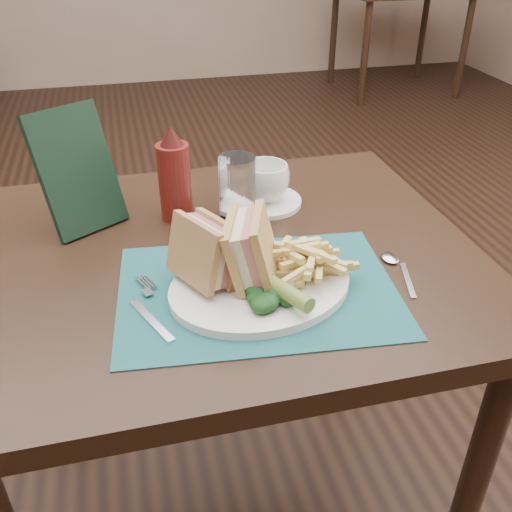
# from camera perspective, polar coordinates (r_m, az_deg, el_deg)

# --- Properties ---
(floor) EXTENTS (7.00, 7.00, 0.00)m
(floor) POSITION_cam_1_polar(r_m,az_deg,el_deg) (1.88, -5.53, -11.27)
(floor) COLOR black
(floor) RESTS_ON ground
(wall_back) EXTENTS (6.00, 0.00, 6.00)m
(wall_back) POSITION_cam_1_polar(r_m,az_deg,el_deg) (5.03, -12.17, 16.60)
(wall_back) COLOR tan
(wall_back) RESTS_ON ground
(table_main) EXTENTS (0.90, 0.75, 0.75)m
(table_main) POSITION_cam_1_polar(r_m,az_deg,el_deg) (1.26, -2.70, -14.08)
(table_main) COLOR black
(table_main) RESTS_ON ground
(table_bg_right) EXTENTS (0.90, 0.75, 0.75)m
(table_bg_right) POSITION_cam_1_polar(r_m,az_deg,el_deg) (4.76, 13.86, 20.22)
(table_bg_right) COLOR black
(table_bg_right) RESTS_ON ground
(placemat) EXTENTS (0.47, 0.36, 0.00)m
(placemat) POSITION_cam_1_polar(r_m,az_deg,el_deg) (0.92, 0.17, -3.43)
(placemat) COLOR #194F52
(placemat) RESTS_ON table_main
(plate) EXTENTS (0.35, 0.30, 0.01)m
(plate) POSITION_cam_1_polar(r_m,az_deg,el_deg) (0.91, 0.45, -2.97)
(plate) COLOR white
(plate) RESTS_ON placemat
(sandwich_half_a) EXTENTS (0.12, 0.13, 0.11)m
(sandwich_half_a) POSITION_cam_1_polar(r_m,az_deg,el_deg) (0.88, -6.27, 0.07)
(sandwich_half_a) COLOR tan
(sandwich_half_a) RESTS_ON plate
(sandwich_half_b) EXTENTS (0.11, 0.14, 0.12)m
(sandwich_half_b) POSITION_cam_1_polar(r_m,az_deg,el_deg) (0.89, -1.84, 0.86)
(sandwich_half_b) COLOR tan
(sandwich_half_b) RESTS_ON plate
(kale_garnish) EXTENTS (0.11, 0.08, 0.03)m
(kale_garnish) POSITION_cam_1_polar(r_m,az_deg,el_deg) (0.86, 1.66, -3.88)
(kale_garnish) COLOR black
(kale_garnish) RESTS_ON plate
(pickle_spear) EXTENTS (0.08, 0.12, 0.03)m
(pickle_spear) POSITION_cam_1_polar(r_m,az_deg,el_deg) (0.85, 2.52, -3.30)
(pickle_spear) COLOR #5C752C
(pickle_spear) RESTS_ON plate
(fries_pile) EXTENTS (0.18, 0.20, 0.06)m
(fries_pile) POSITION_cam_1_polar(r_m,az_deg,el_deg) (0.92, 5.03, -0.09)
(fries_pile) COLOR #E2C871
(fries_pile) RESTS_ON plate
(fork) EXTENTS (0.10, 0.17, 0.01)m
(fork) POSITION_cam_1_polar(r_m,az_deg,el_deg) (0.89, -10.62, -4.95)
(fork) COLOR silver
(fork) RESTS_ON placemat
(spoon) EXTENTS (0.07, 0.15, 0.01)m
(spoon) POSITION_cam_1_polar(r_m,az_deg,el_deg) (0.99, 14.32, -1.43)
(spoon) COLOR silver
(spoon) RESTS_ON table_main
(saucer) EXTENTS (0.19, 0.19, 0.01)m
(saucer) POSITION_cam_1_polar(r_m,az_deg,el_deg) (1.18, 0.91, 5.47)
(saucer) COLOR white
(saucer) RESTS_ON table_main
(coffee_cup) EXTENTS (0.14, 0.14, 0.08)m
(coffee_cup) POSITION_cam_1_polar(r_m,az_deg,el_deg) (1.16, 0.92, 7.40)
(coffee_cup) COLOR white
(coffee_cup) RESTS_ON saucer
(drinking_glass) EXTENTS (0.07, 0.07, 0.13)m
(drinking_glass) POSITION_cam_1_polar(r_m,az_deg,el_deg) (1.09, -1.88, 6.70)
(drinking_glass) COLOR white
(drinking_glass) RESTS_ON table_main
(ketchup_bottle) EXTENTS (0.07, 0.07, 0.19)m
(ketchup_bottle) POSITION_cam_1_polar(r_m,az_deg,el_deg) (1.10, -8.18, 8.17)
(ketchup_bottle) COLOR #5B140F
(ketchup_bottle) RESTS_ON table_main
(check_presenter) EXTENTS (0.17, 0.15, 0.22)m
(check_presenter) POSITION_cam_1_polar(r_m,az_deg,el_deg) (1.10, -17.47, 8.14)
(check_presenter) COLOR black
(check_presenter) RESTS_ON table_main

